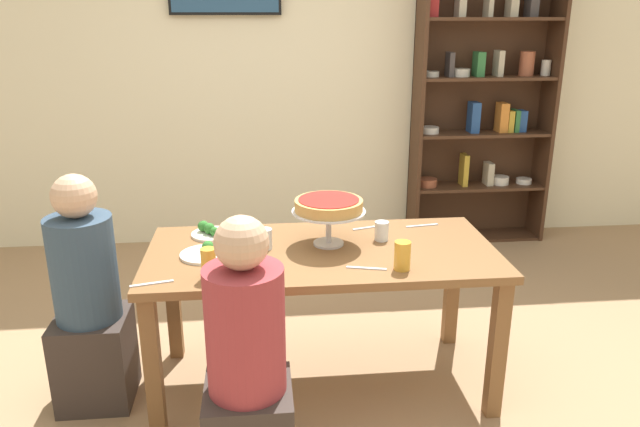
# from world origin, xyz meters

# --- Properties ---
(ground_plane) EXTENTS (12.00, 12.00, 0.00)m
(ground_plane) POSITION_xyz_m (0.00, 0.00, 0.00)
(ground_plane) COLOR #9E7A56
(rear_partition) EXTENTS (8.00, 0.12, 2.80)m
(rear_partition) POSITION_xyz_m (0.00, 2.20, 1.40)
(rear_partition) COLOR beige
(rear_partition) RESTS_ON ground_plane
(dining_table) EXTENTS (1.67, 0.80, 0.74)m
(dining_table) POSITION_xyz_m (0.00, 0.00, 0.64)
(dining_table) COLOR brown
(dining_table) RESTS_ON ground_plane
(bookshelf) EXTENTS (1.10, 0.30, 2.21)m
(bookshelf) POSITION_xyz_m (1.50, 2.02, 1.13)
(bookshelf) COLOR #422819
(bookshelf) RESTS_ON ground_plane
(diner_head_west) EXTENTS (0.34, 0.34, 1.15)m
(diner_head_west) POSITION_xyz_m (-1.11, -0.02, 0.49)
(diner_head_west) COLOR #382D28
(diner_head_west) RESTS_ON ground_plane
(diner_near_left) EXTENTS (0.34, 0.34, 1.15)m
(diner_near_left) POSITION_xyz_m (-0.36, -0.67, 0.49)
(diner_near_left) COLOR #382D28
(diner_near_left) RESTS_ON ground_plane
(deep_dish_pizza_stand) EXTENTS (0.36, 0.36, 0.23)m
(deep_dish_pizza_stand) POSITION_xyz_m (0.04, 0.07, 0.93)
(deep_dish_pizza_stand) COLOR silver
(deep_dish_pizza_stand) RESTS_ON dining_table
(salad_plate_near_diner) EXTENTS (0.22, 0.22, 0.07)m
(salad_plate_near_diner) POSITION_xyz_m (-0.55, 0.25, 0.76)
(salad_plate_near_diner) COLOR white
(salad_plate_near_diner) RESTS_ON dining_table
(salad_plate_far_diner) EXTENTS (0.24, 0.24, 0.07)m
(salad_plate_far_diner) POSITION_xyz_m (-0.55, -0.02, 0.76)
(salad_plate_far_diner) COLOR white
(salad_plate_far_diner) RESTS_ON dining_table
(beer_glass_amber_tall) EXTENTS (0.06, 0.06, 0.14)m
(beer_glass_amber_tall) POSITION_xyz_m (-0.52, -0.28, 0.81)
(beer_glass_amber_tall) COLOR gold
(beer_glass_amber_tall) RESTS_ON dining_table
(beer_glass_amber_short) EXTENTS (0.07, 0.07, 0.13)m
(beer_glass_amber_short) POSITION_xyz_m (0.33, -0.27, 0.81)
(beer_glass_amber_short) COLOR gold
(beer_glass_amber_short) RESTS_ON dining_table
(water_glass_clear_near) EXTENTS (0.07, 0.07, 0.10)m
(water_glass_clear_near) POSITION_xyz_m (0.31, 0.10, 0.79)
(water_glass_clear_near) COLOR white
(water_glass_clear_near) RESTS_ON dining_table
(water_glass_clear_far) EXTENTS (0.07, 0.07, 0.10)m
(water_glass_clear_far) POSITION_xyz_m (-0.27, 0.04, 0.79)
(water_glass_clear_far) COLOR white
(water_glass_clear_far) RESTS_ON dining_table
(cutlery_fork_near) EXTENTS (0.18, 0.04, 0.00)m
(cutlery_fork_near) POSITION_xyz_m (0.57, 0.28, 0.74)
(cutlery_fork_near) COLOR silver
(cutlery_fork_near) RESTS_ON dining_table
(cutlery_knife_near) EXTENTS (0.18, 0.06, 0.00)m
(cutlery_knife_near) POSITION_xyz_m (0.28, 0.28, 0.74)
(cutlery_knife_near) COLOR silver
(cutlery_knife_near) RESTS_ON dining_table
(cutlery_fork_far) EXTENTS (0.18, 0.06, 0.00)m
(cutlery_fork_far) POSITION_xyz_m (-0.75, -0.31, 0.74)
(cutlery_fork_far) COLOR silver
(cutlery_fork_far) RESTS_ON dining_table
(cutlery_knife_far) EXTENTS (0.18, 0.06, 0.00)m
(cutlery_knife_far) POSITION_xyz_m (0.17, -0.25, 0.74)
(cutlery_knife_far) COLOR silver
(cutlery_knife_far) RESTS_ON dining_table
(cutlery_spare_fork) EXTENTS (0.18, 0.05, 0.00)m
(cutlery_spare_fork) POSITION_xyz_m (-0.36, -0.28, 0.74)
(cutlery_spare_fork) COLOR silver
(cutlery_spare_fork) RESTS_ON dining_table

